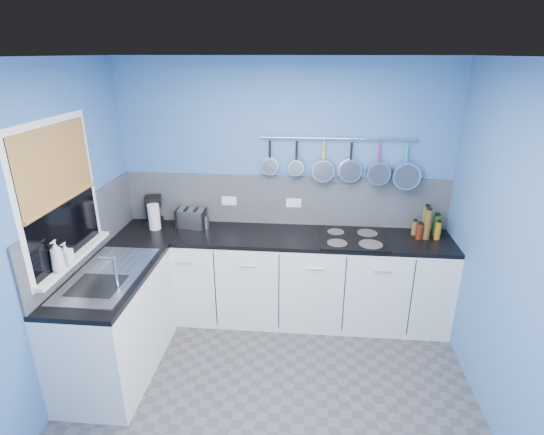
% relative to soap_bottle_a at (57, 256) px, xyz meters
% --- Properties ---
extents(floor, '(3.20, 3.00, 0.02)m').
position_rel_soap_bottle_a_xyz_m(floor, '(1.53, -0.06, -1.18)').
color(floor, '#47474C').
rests_on(floor, ground).
extents(ceiling, '(3.20, 3.00, 0.02)m').
position_rel_soap_bottle_a_xyz_m(ceiling, '(1.53, -0.06, 1.34)').
color(ceiling, white).
rests_on(ceiling, ground).
extents(wall_back, '(3.20, 0.02, 2.50)m').
position_rel_soap_bottle_a_xyz_m(wall_back, '(1.53, 1.45, 0.08)').
color(wall_back, '#3E6DAC').
rests_on(wall_back, ground).
extents(wall_left, '(0.02, 3.00, 2.50)m').
position_rel_soap_bottle_a_xyz_m(wall_left, '(-0.08, -0.06, 0.08)').
color(wall_left, '#3E6DAC').
rests_on(wall_left, ground).
extents(wall_right, '(0.02, 3.00, 2.50)m').
position_rel_soap_bottle_a_xyz_m(wall_right, '(3.14, -0.06, 0.08)').
color(wall_right, '#3E6DAC').
rests_on(wall_right, ground).
extents(backsplash_back, '(3.20, 0.02, 0.50)m').
position_rel_soap_bottle_a_xyz_m(backsplash_back, '(1.53, 1.42, -0.02)').
color(backsplash_back, gray).
rests_on(backsplash_back, wall_back).
extents(backsplash_left, '(0.02, 1.80, 0.50)m').
position_rel_soap_bottle_a_xyz_m(backsplash_left, '(-0.06, 0.54, -0.02)').
color(backsplash_left, gray).
rests_on(backsplash_left, wall_left).
extents(cabinet_run_back, '(3.20, 0.60, 0.86)m').
position_rel_soap_bottle_a_xyz_m(cabinet_run_back, '(1.53, 1.14, -0.74)').
color(cabinet_run_back, silver).
rests_on(cabinet_run_back, ground).
extents(worktop_back, '(3.20, 0.60, 0.04)m').
position_rel_soap_bottle_a_xyz_m(worktop_back, '(1.53, 1.14, -0.29)').
color(worktop_back, black).
rests_on(worktop_back, cabinet_run_back).
extents(cabinet_run_left, '(0.60, 1.20, 0.86)m').
position_rel_soap_bottle_a_xyz_m(cabinet_run_left, '(0.23, 0.24, -0.74)').
color(cabinet_run_left, silver).
rests_on(cabinet_run_left, ground).
extents(worktop_left, '(0.60, 1.20, 0.04)m').
position_rel_soap_bottle_a_xyz_m(worktop_left, '(0.23, 0.24, -0.29)').
color(worktop_left, black).
rests_on(worktop_left, cabinet_run_left).
extents(window_frame, '(0.01, 1.00, 1.10)m').
position_rel_soap_bottle_a_xyz_m(window_frame, '(-0.05, 0.24, 0.38)').
color(window_frame, white).
rests_on(window_frame, wall_left).
extents(window_glass, '(0.01, 0.90, 1.00)m').
position_rel_soap_bottle_a_xyz_m(window_glass, '(-0.04, 0.24, 0.38)').
color(window_glass, black).
rests_on(window_glass, wall_left).
extents(bamboo_blind, '(0.01, 0.90, 0.55)m').
position_rel_soap_bottle_a_xyz_m(bamboo_blind, '(-0.03, 0.24, 0.61)').
color(bamboo_blind, '#AA6F34').
rests_on(bamboo_blind, wall_left).
extents(window_sill, '(0.10, 0.98, 0.03)m').
position_rel_soap_bottle_a_xyz_m(window_sill, '(-0.02, 0.24, -0.13)').
color(window_sill, white).
rests_on(window_sill, wall_left).
extents(sink_unit, '(0.50, 0.95, 0.01)m').
position_rel_soap_bottle_a_xyz_m(sink_unit, '(0.23, 0.24, -0.27)').
color(sink_unit, silver).
rests_on(sink_unit, worktop_left).
extents(mixer_tap, '(0.12, 0.08, 0.26)m').
position_rel_soap_bottle_a_xyz_m(mixer_tap, '(0.39, 0.06, -0.14)').
color(mixer_tap, silver).
rests_on(mixer_tap, worktop_left).
extents(socket_left, '(0.15, 0.01, 0.09)m').
position_rel_soap_bottle_a_xyz_m(socket_left, '(0.98, 1.41, -0.04)').
color(socket_left, white).
rests_on(socket_left, backsplash_back).
extents(socket_right, '(0.15, 0.01, 0.09)m').
position_rel_soap_bottle_a_xyz_m(socket_right, '(1.63, 1.41, -0.04)').
color(socket_right, white).
rests_on(socket_right, backsplash_back).
extents(pot_rail, '(1.45, 0.02, 0.02)m').
position_rel_soap_bottle_a_xyz_m(pot_rail, '(2.03, 1.39, 0.61)').
color(pot_rail, silver).
rests_on(pot_rail, wall_back).
extents(soap_bottle_a, '(0.09, 0.09, 0.24)m').
position_rel_soap_bottle_a_xyz_m(soap_bottle_a, '(0.00, 0.00, 0.00)').
color(soap_bottle_a, white).
rests_on(soap_bottle_a, window_sill).
extents(soap_bottle_b, '(0.08, 0.08, 0.17)m').
position_rel_soap_bottle_a_xyz_m(soap_bottle_b, '(0.00, 0.11, -0.03)').
color(soap_bottle_b, white).
rests_on(soap_bottle_b, window_sill).
extents(paper_towel, '(0.13, 0.13, 0.25)m').
position_rel_soap_bottle_a_xyz_m(paper_towel, '(0.28, 1.17, -0.14)').
color(paper_towel, white).
rests_on(paper_towel, worktop_back).
extents(coffee_maker, '(0.21, 0.22, 0.29)m').
position_rel_soap_bottle_a_xyz_m(coffee_maker, '(0.24, 1.27, -0.12)').
color(coffee_maker, black).
rests_on(coffee_maker, worktop_back).
extents(toaster, '(0.30, 0.21, 0.18)m').
position_rel_soap_bottle_a_xyz_m(toaster, '(0.63, 1.26, -0.18)').
color(toaster, silver).
rests_on(toaster, worktop_back).
extents(canister, '(0.10, 0.10, 0.12)m').
position_rel_soap_bottle_a_xyz_m(canister, '(0.76, 1.25, -0.21)').
color(canister, silver).
rests_on(canister, worktop_back).
extents(hob, '(0.62, 0.54, 0.01)m').
position_rel_soap_bottle_a_xyz_m(hob, '(2.20, 1.10, -0.26)').
color(hob, black).
rests_on(hob, worktop_back).
extents(pan_0, '(0.17, 0.06, 0.36)m').
position_rel_soap_bottle_a_xyz_m(pan_0, '(1.40, 1.38, 0.43)').
color(pan_0, silver).
rests_on(pan_0, pot_rail).
extents(pan_1, '(0.15, 0.12, 0.34)m').
position_rel_soap_bottle_a_xyz_m(pan_1, '(1.65, 1.38, 0.44)').
color(pan_1, silver).
rests_on(pan_1, pot_rail).
extents(pan_2, '(0.21, 0.09, 0.40)m').
position_rel_soap_bottle_a_xyz_m(pan_2, '(1.90, 1.38, 0.41)').
color(pan_2, silver).
rests_on(pan_2, pot_rail).
extents(pan_3, '(0.22, 0.06, 0.41)m').
position_rel_soap_bottle_a_xyz_m(pan_3, '(2.16, 1.38, 0.41)').
color(pan_3, silver).
rests_on(pan_3, pot_rail).
extents(pan_4, '(0.22, 0.13, 0.41)m').
position_rel_soap_bottle_a_xyz_m(pan_4, '(2.41, 1.38, 0.41)').
color(pan_4, silver).
rests_on(pan_4, pot_rail).
extents(pan_5, '(0.26, 0.12, 0.45)m').
position_rel_soap_bottle_a_xyz_m(pan_5, '(2.67, 1.38, 0.39)').
color(pan_5, silver).
rests_on(pan_5, pot_rail).
extents(condiment_0, '(0.07, 0.07, 0.20)m').
position_rel_soap_bottle_a_xyz_m(condiment_0, '(2.98, 1.26, -0.17)').
color(condiment_0, '#265919').
rests_on(condiment_0, worktop_back).
extents(condiment_1, '(0.07, 0.07, 0.29)m').
position_rel_soap_bottle_a_xyz_m(condiment_1, '(2.88, 1.25, -0.13)').
color(condiment_1, '#3F721E').
rests_on(condiment_1, worktop_back).
extents(condiment_2, '(0.05, 0.05, 0.14)m').
position_rel_soap_bottle_a_xyz_m(condiment_2, '(2.79, 1.25, -0.20)').
color(condiment_2, brown).
rests_on(condiment_2, worktop_back).
extents(condiment_3, '(0.06, 0.06, 0.17)m').
position_rel_soap_bottle_a_xyz_m(condiment_3, '(2.98, 1.17, -0.19)').
color(condiment_3, '#8C5914').
rests_on(condiment_3, worktop_back).
extents(condiment_4, '(0.07, 0.07, 0.29)m').
position_rel_soap_bottle_a_xyz_m(condiment_4, '(2.88, 1.17, -0.13)').
color(condiment_4, brown).
rests_on(condiment_4, worktop_back).
extents(condiment_5, '(0.06, 0.06, 0.15)m').
position_rel_soap_bottle_a_xyz_m(condiment_5, '(2.81, 1.16, -0.20)').
color(condiment_5, '#4C190C').
rests_on(condiment_5, worktop_back).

